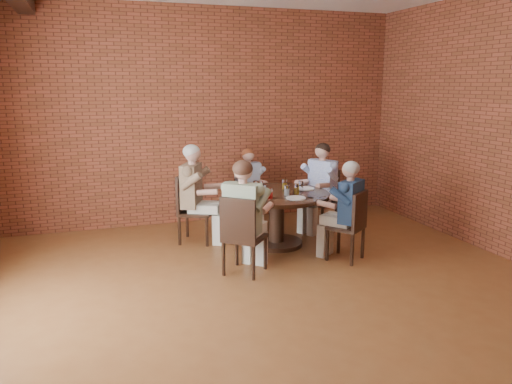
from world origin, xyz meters
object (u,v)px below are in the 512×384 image
object	(u,v)px
diner_a	(320,187)
diner_b	(249,188)
chair_c	(190,206)
diner_c	(196,194)
chair_d	(242,233)
chair_b	(247,195)
dining_table	(277,208)
chair_e	(352,223)
diner_d	(245,218)
diner_e	(346,211)
chair_a	(323,197)
smartphone	(310,196)

from	to	relation	value
diner_a	diner_b	bearing A→B (deg)	-151.85
diner_a	diner_b	size ratio (longest dim) A/B	1.10
diner_a	chair_c	xyz separation A→B (m)	(-2.00, 0.07, -0.15)
diner_c	chair_d	distance (m)	1.46
chair_c	chair_d	distance (m)	1.51
chair_b	dining_table	bearing A→B (deg)	-90.00
diner_c	chair_e	size ratio (longest dim) A/B	1.53
dining_table	diner_d	xyz separation A→B (m)	(-0.73, -0.85, 0.15)
chair_c	diner_d	size ratio (longest dim) A/B	0.71
diner_b	diner_e	bearing A→B (deg)	-73.27
chair_a	chair_e	distance (m)	1.45
chair_d	chair_e	distance (m)	1.46
diner_c	diner_d	distance (m)	1.39
diner_d	chair_e	bearing A→B (deg)	-140.82
chair_c	diner_c	world-z (taller)	diner_c
diner_b	chair_d	world-z (taller)	diner_b
dining_table	diner_a	xyz separation A→B (m)	(0.89, 0.49, 0.14)
diner_c	diner_e	distance (m)	2.12
chair_b	diner_c	xyz separation A→B (m)	(-0.97, -0.66, 0.21)
chair_d	chair_e	bearing A→B (deg)	-138.12
diner_a	diner_e	world-z (taller)	diner_a
diner_b	diner_d	size ratio (longest dim) A/B	0.90
chair_e	smartphone	xyz separation A→B (m)	(-0.34, 0.52, 0.26)
smartphone	chair_a	bearing A→B (deg)	76.86
chair_b	diner_b	distance (m)	0.15
diner_a	chair_b	size ratio (longest dim) A/B	1.53
chair_c	diner_e	xyz separation A→B (m)	(1.73, -1.38, 0.12)
chair_e	diner_c	bearing A→B (deg)	-76.73
dining_table	chair_b	size ratio (longest dim) A/B	1.65
chair_d	chair_c	bearing A→B (deg)	-37.12
chair_a	chair_b	size ratio (longest dim) A/B	1.07
chair_a	diner_c	xyz separation A→B (m)	(-1.99, -0.01, 0.18)
diner_d	smartphone	bearing A→B (deg)	-115.03
diner_e	diner_d	bearing A→B (deg)	-36.14
chair_a	chair_b	bearing A→B (deg)	-150.92
chair_b	chair_c	distance (m)	1.22
dining_table	diner_a	distance (m)	1.02
diner_c	diner_d	bearing A→B (deg)	-141.23
chair_a	diner_e	distance (m)	1.40
chair_b	chair_c	xyz separation A→B (m)	(-1.05, -0.61, 0.04)
chair_d	dining_table	bearing A→B (deg)	-90.00
chair_a	diner_b	size ratio (longest dim) A/B	0.77
diner_a	diner_c	bearing A→B (deg)	-119.50
diner_d	diner_e	bearing A→B (deg)	-138.26
diner_c	diner_e	world-z (taller)	diner_c
chair_c	diner_e	distance (m)	2.22
diner_a	chair_c	bearing A→B (deg)	-120.66
chair_a	diner_c	bearing A→B (deg)	-118.27
chair_a	smartphone	distance (m)	1.13
diner_a	chair_c	size ratio (longest dim) A/B	1.38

